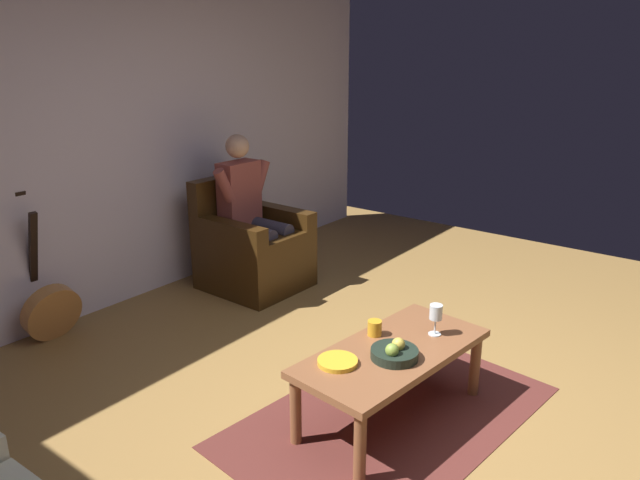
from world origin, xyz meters
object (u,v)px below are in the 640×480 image
person_seated (251,210)px  coffee_table (392,359)px  candle_jar (375,328)px  fruit_bowl (395,353)px  armchair (251,249)px  guitar (50,308)px  wine_glass_near (436,314)px  decorative_dish (338,362)px

person_seated → coffee_table: (0.93, 1.91, -0.31)m
candle_jar → fruit_bowl: bearing=54.2°
armchair → candle_jar: armchair is taller
fruit_bowl → candle_jar: bearing=-125.8°
guitar → fruit_bowl: bearing=102.7°
coffee_table → wine_glass_near: wine_glass_near is taller
armchair → fruit_bowl: 2.23m
person_seated → coffee_table: size_ratio=1.08×
guitar → decorative_dish: guitar is taller
coffee_table → candle_jar: 0.21m
armchair → coffee_table: bearing=65.1°
decorative_dish → coffee_table: bearing=154.8°
wine_glass_near → decorative_dish: 0.65m
fruit_bowl → wine_glass_near: bearing=173.8°
person_seated → candle_jar: person_seated is taller
decorative_dish → candle_jar: candle_jar is taller
person_seated → decorative_dish: (1.24, 1.76, -0.24)m
guitar → decorative_dish: 2.23m
guitar → decorative_dish: bearing=98.2°
guitar → candle_jar: guitar is taller
guitar → candle_jar: bearing=107.8°
wine_glass_near → guitar: bearing=-69.6°
guitar → candle_jar: (-0.70, 2.18, 0.22)m
fruit_bowl → person_seated: bearing=-117.3°
guitar → coffee_table: bearing=104.8°
person_seated → candle_jar: bearing=64.9°
person_seated → guitar: (1.55, -0.44, -0.44)m
wine_glass_near → fruit_bowl: size_ratio=0.73×
coffee_table → candle_jar: candle_jar is taller
coffee_table → wine_glass_near: (-0.29, 0.10, 0.18)m
decorative_dish → candle_jar: (-0.38, -0.02, 0.03)m
guitar → fruit_bowl: (-0.54, 2.40, 0.22)m
candle_jar → person_seated: bearing=-116.1°
armchair → candle_jar: bearing=65.1°
armchair → decorative_dish: bearing=56.2°
armchair → fruit_bowl: size_ratio=3.70×
coffee_table → guitar: (0.62, -2.35, -0.12)m
guitar → armchair: bearing=164.7°
person_seated → decorative_dish: person_seated is taller
fruit_bowl → coffee_table: bearing=-144.8°
decorative_dish → wine_glass_near: bearing=157.9°
armchair → coffee_table: size_ratio=0.77×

